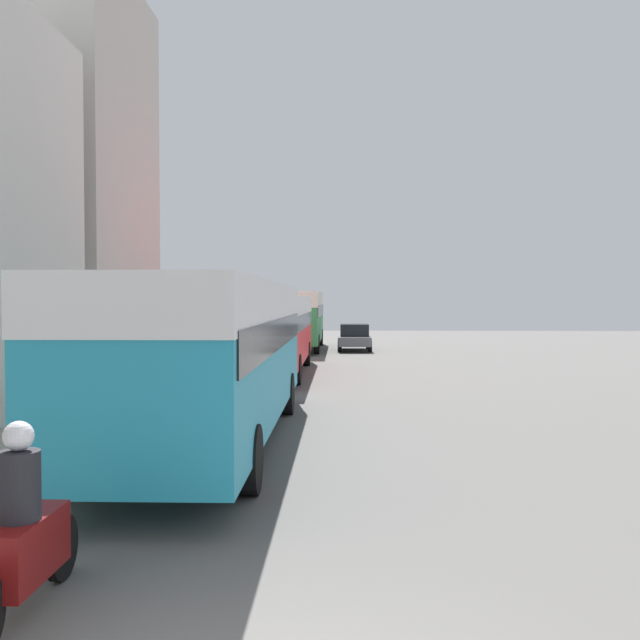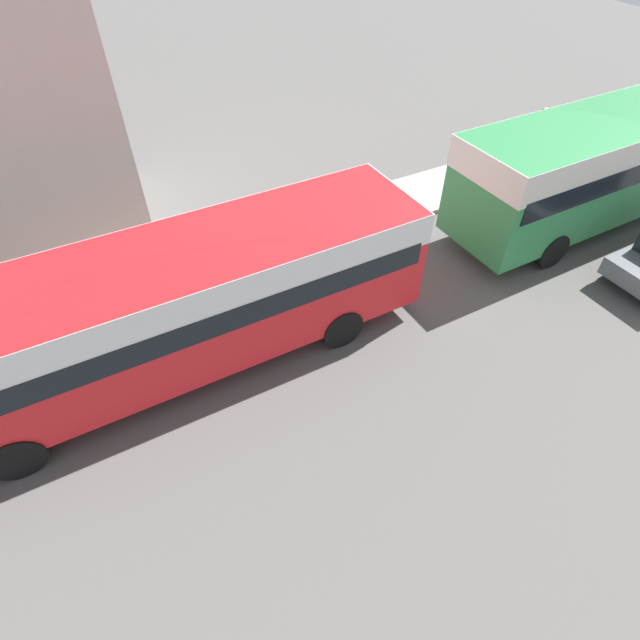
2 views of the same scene
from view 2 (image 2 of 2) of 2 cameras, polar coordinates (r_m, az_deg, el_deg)
bus_following at (r=10.37m, az=-17.15°, el=2.20°), size 2.60×11.01×2.90m
bus_third_in_line at (r=17.23m, az=31.06°, el=16.22°), size 2.61×10.59×3.20m
pedestrian_near_curb at (r=19.98m, az=23.68°, el=18.99°), size 0.35×0.35×1.82m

